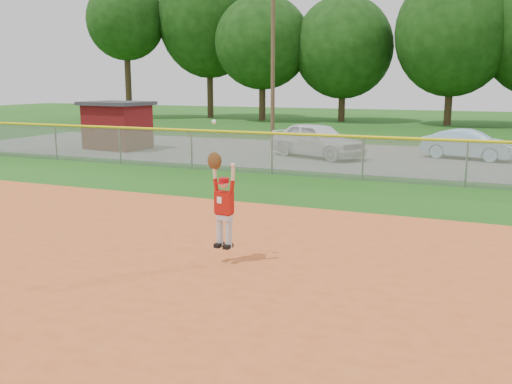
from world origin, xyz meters
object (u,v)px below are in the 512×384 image
car_white_a (317,140)px  car_blue (468,144)px  ballplayer (223,201)px  utility_shed (117,125)px

car_white_a → car_blue: size_ratio=1.18×
car_white_a → car_blue: bearing=-49.3°
car_white_a → ballplayer: 15.29m
car_white_a → ballplayer: ballplayer is taller
utility_shed → car_white_a: bearing=4.5°
car_white_a → utility_shed: utility_shed is taller
car_white_a → car_blue: car_white_a is taller
utility_shed → ballplayer: size_ratio=1.44×
utility_shed → ballplayer: (12.84, -14.23, -0.00)m
ballplayer → car_blue: bearing=78.6°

